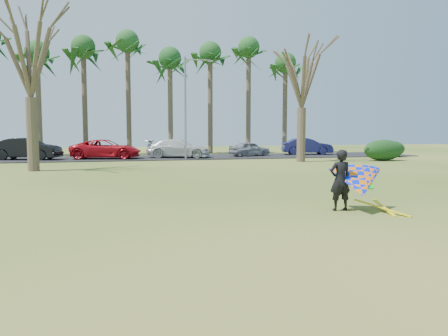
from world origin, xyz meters
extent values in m
plane|color=#245312|center=(0.00, 0.00, 0.00)|extent=(100.00, 100.00, 0.00)
cube|color=black|center=(0.00, 25.00, 0.03)|extent=(46.00, 7.00, 0.06)
cylinder|color=#4C3F2D|center=(-10.00, 31.00, 4.50)|extent=(0.48, 0.48, 9.00)
ellipsoid|color=#174118|center=(-10.00, 31.00, 9.30)|extent=(4.84, 4.84, 3.08)
cylinder|color=#49382B|center=(-6.00, 31.00, 4.85)|extent=(0.48, 0.48, 9.70)
ellipsoid|color=#1A4A1A|center=(-6.00, 31.00, 10.00)|extent=(4.84, 4.84, 3.08)
cylinder|color=#47382A|center=(-2.00, 31.00, 5.20)|extent=(0.48, 0.48, 10.40)
ellipsoid|color=#1A4B1F|center=(-2.00, 31.00, 10.70)|extent=(4.84, 4.84, 3.08)
cylinder|color=brown|center=(2.00, 31.00, 4.50)|extent=(0.48, 0.48, 9.00)
ellipsoid|color=#18451B|center=(2.00, 31.00, 9.30)|extent=(4.84, 4.84, 3.08)
cylinder|color=#48382B|center=(6.00, 31.00, 4.85)|extent=(0.48, 0.48, 9.70)
ellipsoid|color=#1A4A1A|center=(6.00, 31.00, 10.00)|extent=(4.84, 4.84, 3.08)
cylinder|color=#46392A|center=(10.00, 31.00, 5.20)|extent=(0.48, 0.48, 10.40)
ellipsoid|color=#1B4518|center=(10.00, 31.00, 10.70)|extent=(4.84, 4.84, 3.08)
cylinder|color=#493C2B|center=(14.00, 31.00, 4.50)|extent=(0.48, 0.48, 9.00)
ellipsoid|color=#1A4A1A|center=(14.00, 31.00, 9.30)|extent=(4.84, 4.84, 3.08)
cylinder|color=brown|center=(-8.00, 15.00, 2.10)|extent=(0.64, 0.64, 4.20)
cylinder|color=#4C3D2E|center=(10.00, 18.00, 1.99)|extent=(0.64, 0.64, 3.99)
cylinder|color=gray|center=(2.00, 22.00, 4.00)|extent=(0.16, 0.16, 8.00)
cylinder|color=gray|center=(3.00, 22.00, 7.80)|extent=(2.00, 0.10, 0.10)
cube|color=gray|center=(4.00, 22.00, 7.75)|extent=(0.40, 0.18, 0.12)
ellipsoid|color=#133413|center=(16.57, 17.39, 0.81)|extent=(3.25, 1.47, 1.62)
ellipsoid|color=#133413|center=(19.87, 21.06, 0.71)|extent=(2.55, 1.20, 1.42)
imported|color=black|center=(-9.99, 24.54, 0.90)|extent=(5.37, 3.18, 1.67)
imported|color=#B70E19|center=(-4.08, 24.26, 0.83)|extent=(5.89, 3.54, 1.53)
imported|color=silver|center=(1.75, 24.17, 0.83)|extent=(5.69, 3.66, 1.53)
imported|color=gray|center=(8.21, 24.91, 0.70)|extent=(4.03, 2.54, 1.28)
imported|color=#191A4C|center=(14.15, 25.80, 0.83)|extent=(4.90, 2.63, 1.53)
imported|color=black|center=(2.86, -0.54, 0.90)|extent=(0.66, 0.45, 1.79)
cone|color=#0421DF|center=(3.31, -0.79, 0.85)|extent=(2.13, 2.39, 2.02)
cube|color=#0CBF19|center=(3.43, -0.87, 0.80)|extent=(0.62, 0.60, 0.24)
cube|color=yellow|center=(3.86, -1.14, 0.01)|extent=(0.85, 1.66, 0.28)
cube|color=yellow|center=(4.06, -0.94, 0.01)|extent=(0.56, 1.76, 0.22)
camera|label=1|loc=(-3.57, -11.97, 2.36)|focal=35.00mm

